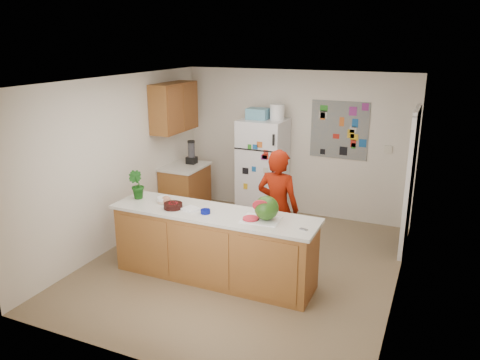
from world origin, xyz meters
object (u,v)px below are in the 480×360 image
at_px(refrigerator, 263,168).
at_px(watermelon, 266,208).
at_px(cherry_bowl, 173,206).
at_px(person, 278,208).

xyz_separation_m(refrigerator, watermelon, (0.96, -2.38, 0.23)).
relative_size(refrigerator, cherry_bowl, 7.10).
relative_size(person, watermelon, 5.59).
bearing_deg(watermelon, cherry_bowl, -175.58).
bearing_deg(watermelon, person, 98.63).
height_order(refrigerator, cherry_bowl, refrigerator).
xyz_separation_m(person, watermelon, (0.11, -0.73, 0.27)).
xyz_separation_m(person, cherry_bowl, (-1.12, -0.83, 0.14)).
height_order(refrigerator, watermelon, refrigerator).
distance_m(refrigerator, person, 1.85).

